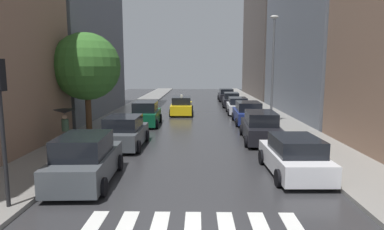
% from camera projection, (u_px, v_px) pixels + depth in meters
% --- Properties ---
extents(ground_plane, '(28.00, 72.00, 0.04)m').
position_uv_depth(ground_plane, '(197.00, 114.00, 30.30)').
color(ground_plane, '#2E2E31').
extents(sidewalk_left, '(3.00, 72.00, 0.15)m').
position_uv_depth(sidewalk_left, '(127.00, 113.00, 30.40)').
color(sidewalk_left, gray).
rests_on(sidewalk_left, ground).
extents(sidewalk_right, '(3.00, 72.00, 0.15)m').
position_uv_depth(sidewalk_right, '(267.00, 113.00, 30.16)').
color(sidewalk_right, gray).
rests_on(sidewalk_right, ground).
extents(building_right_far, '(6.00, 18.82, 22.16)m').
position_uv_depth(building_right_far, '(273.00, 20.00, 47.31)').
color(building_right_far, '#564C47').
rests_on(building_right_far, ground).
extents(parked_car_left_nearest, '(2.24, 4.36, 1.82)m').
position_uv_depth(parked_car_left_nearest, '(86.00, 160.00, 11.90)').
color(parked_car_left_nearest, '#474C51').
rests_on(parked_car_left_nearest, ground).
extents(parked_car_left_second, '(2.16, 4.06, 1.68)m').
position_uv_depth(parked_car_left_second, '(124.00, 133.00, 17.35)').
color(parked_car_left_second, '#474C51').
rests_on(parked_car_left_second, ground).
extents(parked_car_left_third, '(2.11, 4.18, 1.77)m').
position_uv_depth(parked_car_left_third, '(146.00, 114.00, 23.98)').
color(parked_car_left_third, '#0C4C2D').
rests_on(parked_car_left_third, ground).
extents(parked_car_right_nearest, '(2.18, 4.24, 1.56)m').
position_uv_depth(parked_car_right_nearest, '(294.00, 157.00, 12.81)').
color(parked_car_right_nearest, silver).
rests_on(parked_car_right_nearest, ground).
extents(parked_car_right_second, '(2.22, 4.87, 1.74)m').
position_uv_depth(parked_car_right_second, '(260.00, 127.00, 18.76)').
color(parked_car_right_second, black).
rests_on(parked_car_right_second, ground).
extents(parked_car_right_third, '(2.17, 4.43, 1.69)m').
position_uv_depth(parked_car_right_third, '(248.00, 113.00, 24.71)').
color(parked_car_right_third, navy).
rests_on(parked_car_right_third, ground).
extents(parked_car_right_fourth, '(2.07, 4.17, 1.53)m').
position_uv_depth(parked_car_right_fourth, '(237.00, 106.00, 30.07)').
color(parked_car_right_fourth, silver).
rests_on(parked_car_right_fourth, ground).
extents(parked_car_right_fifth, '(2.14, 4.56, 1.55)m').
position_uv_depth(parked_car_right_fifth, '(231.00, 100.00, 35.81)').
color(parked_car_right_fifth, black).
rests_on(parked_car_right_fifth, ground).
extents(parked_car_right_sixth, '(2.03, 4.59, 1.58)m').
position_uv_depth(parked_car_right_sixth, '(226.00, 95.00, 42.05)').
color(parked_car_right_sixth, black).
rests_on(parked_car_right_sixth, ground).
extents(taxi_midroad, '(2.13, 4.64, 1.81)m').
position_uv_depth(taxi_midroad, '(182.00, 106.00, 29.73)').
color(taxi_midroad, yellow).
rests_on(taxi_midroad, ground).
extents(pedestrian_foreground, '(1.11, 1.11, 1.91)m').
position_uv_depth(pedestrian_foreground, '(65.00, 118.00, 16.95)').
color(pedestrian_foreground, brown).
rests_on(pedestrian_foreground, sidewalk_left).
extents(street_tree_left, '(4.11, 4.11, 6.20)m').
position_uv_depth(street_tree_left, '(86.00, 67.00, 19.86)').
color(street_tree_left, '#513823').
rests_on(street_tree_left, sidewalk_left).
extents(lamp_post_right, '(0.60, 0.28, 7.77)m').
position_uv_depth(lamp_post_right, '(273.00, 63.00, 23.52)').
color(lamp_post_right, '#595B60').
rests_on(lamp_post_right, sidewalk_right).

